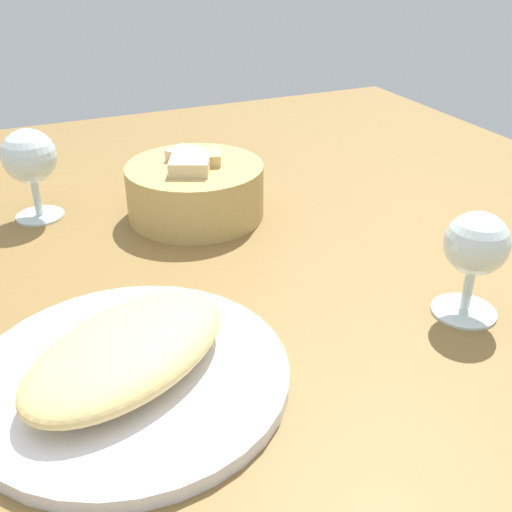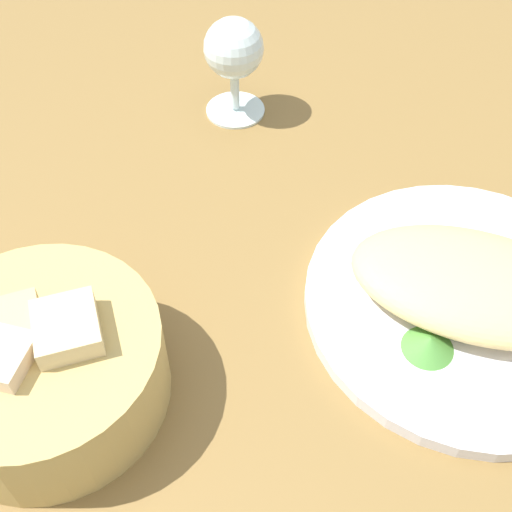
{
  "view_description": "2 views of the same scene",
  "coord_description": "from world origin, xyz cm",
  "views": [
    {
      "loc": [
        -17.93,
        -56.32,
        36.06
      ],
      "look_at": [
        4.63,
        -5.55,
        5.5
      ],
      "focal_mm": 43.35,
      "sensor_mm": 36.0,
      "label": 1
    },
    {
      "loc": [
        -23.8,
        23.04,
        46.95
      ],
      "look_at": [
        3.35,
        -1.35,
        3.86
      ],
      "focal_mm": 46.53,
      "sensor_mm": 36.0,
      "label": 2
    }
  ],
  "objects": [
    {
      "name": "ground_plane",
      "position": [
        0.0,
        0.0,
        -1.0
      ],
      "size": [
        140.0,
        140.0,
        2.0
      ],
      "primitive_type": "cube",
      "color": "olive"
    },
    {
      "name": "plate",
      "position": [
        -10.8,
        -13.1,
        0.7
      ],
      "size": [
        27.99,
        27.99,
        1.4
      ],
      "primitive_type": "cylinder",
      "color": "white",
      "rests_on": "ground_plane"
    },
    {
      "name": "omelette",
      "position": [
        -10.8,
        -13.1,
        3.41
      ],
      "size": [
        23.98,
        20.91,
        4.03
      ],
      "primitive_type": "ellipsoid",
      "rotation": [
        0.0,
        0.0,
        0.54
      ],
      "color": "#E7C578",
      "rests_on": "plate"
    },
    {
      "name": "lettuce_garnish",
      "position": [
        -11.58,
        -6.52,
        2.13
      ],
      "size": [
        4.27,
        4.27,
        1.45
      ],
      "primitive_type": "cone",
      "color": "#4B8E38",
      "rests_on": "plate"
    },
    {
      "name": "bread_basket",
      "position": [
        5.97,
        17.66,
        3.88
      ],
      "size": [
        18.44,
        18.44,
        9.07
      ],
      "color": "tan",
      "rests_on": "ground_plane"
    },
    {
      "name": "wine_glass_near",
      "position": [
        23.47,
        -16.28,
        7.32
      ],
      "size": [
        6.66,
        6.66,
        11.31
      ],
      "color": "silver",
      "rests_on": "ground_plane"
    },
    {
      "name": "wine_glass_far",
      "position": [
        -13.82,
        25.85,
        8.13
      ],
      "size": [
        7.13,
        7.13,
        12.3
      ],
      "color": "silver",
      "rests_on": "ground_plane"
    }
  ]
}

